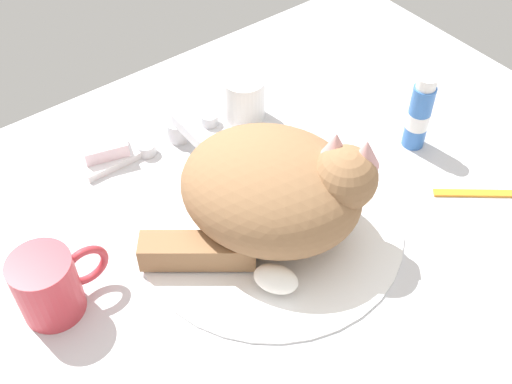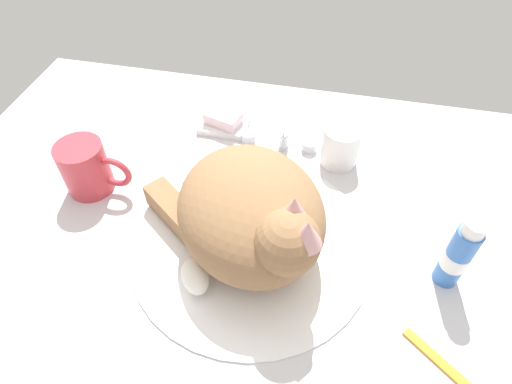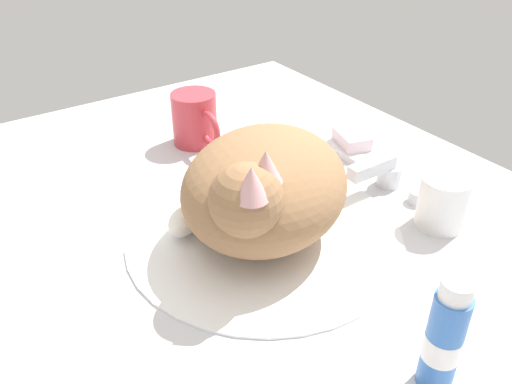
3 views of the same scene
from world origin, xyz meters
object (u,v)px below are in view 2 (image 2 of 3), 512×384
object	(u,v)px
toothpaste_bottle	(458,258)
toothbrush	(466,383)
cat	(251,215)
rinse_cup	(341,146)
faucet	(277,140)
soap_bar	(223,118)
coffee_mug	(87,168)

from	to	relation	value
toothpaste_bottle	toothbrush	xyz separation A→B (cm)	(1.25, -13.90, -5.20)
toothpaste_bottle	cat	bearing A→B (deg)	-179.42
cat	rinse_cup	bearing A→B (deg)	63.23
faucet	soap_bar	xyz separation A→B (cm)	(-11.00, 3.89, 0.09)
toothbrush	rinse_cup	bearing A→B (deg)	117.01
cat	faucet	bearing A→B (deg)	90.67
faucet	coffee_mug	world-z (taller)	coffee_mug
rinse_cup	toothpaste_bottle	size ratio (longest dim) A/B	0.58
coffee_mug	soap_bar	world-z (taller)	coffee_mug
rinse_cup	toothpaste_bottle	bearing A→B (deg)	-51.78
cat	rinse_cup	world-z (taller)	cat
coffee_mug	toothbrush	size ratio (longest dim) A/B	0.92
coffee_mug	soap_bar	distance (cm)	26.00
coffee_mug	rinse_cup	world-z (taller)	coffee_mug
coffee_mug	toothpaste_bottle	bearing A→B (deg)	-6.27
faucet	toothpaste_bottle	distance (cm)	35.27
cat	soap_bar	size ratio (longest dim) A/B	5.08
cat	soap_bar	bearing A→B (deg)	113.48
faucet	rinse_cup	world-z (taller)	rinse_cup
rinse_cup	soap_bar	xyz separation A→B (cm)	(-22.00, 4.62, -1.27)
faucet	cat	distance (cm)	22.69
toothpaste_bottle	coffee_mug	bearing A→B (deg)	173.73
cat	toothpaste_bottle	bearing A→B (deg)	0.58
toothbrush	soap_bar	bearing A→B (deg)	135.19
rinse_cup	toothbrush	xyz separation A→B (cm)	(17.80, -34.92, -3.06)
faucet	toothbrush	size ratio (longest dim) A/B	1.12
coffee_mug	soap_bar	xyz separation A→B (cm)	(17.04, 19.53, -2.10)
cat	toothbrush	xyz separation A→B (cm)	(28.54, -13.62, -7.14)
soap_bar	coffee_mug	bearing A→B (deg)	-131.10
faucet	coffee_mug	size ratio (longest dim) A/B	1.21
soap_bar	toothbrush	distance (cm)	56.13
rinse_cup	toothbrush	distance (cm)	39.31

